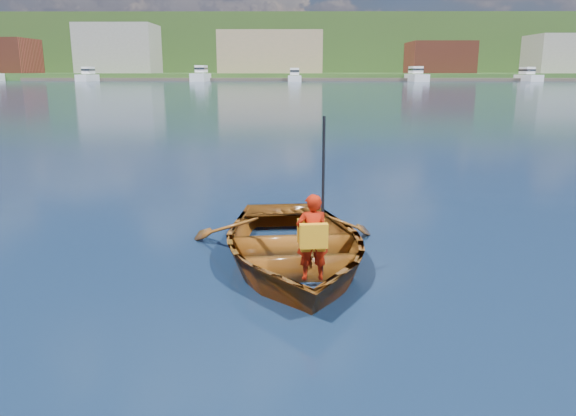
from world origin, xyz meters
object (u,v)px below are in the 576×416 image
at_px(child_paddler, 312,236).
at_px(dock, 313,80).
at_px(rowboat, 292,245).
at_px(marina_yachts, 243,76).

height_order(child_paddler, dock, child_paddler).
bearing_deg(rowboat, marina_yachts, 95.06).
distance_m(rowboat, child_paddler, 0.99).
bearing_deg(dock, rowboat, -92.29).
relative_size(rowboat, child_paddler, 2.19).
distance_m(dock, marina_yachts, 19.15).
bearing_deg(marina_yachts, child_paddler, -84.88).
xyz_separation_m(rowboat, marina_yachts, (-12.65, 143.03, 1.10)).
xyz_separation_m(dock, marina_yachts, (-18.55, -4.66, 0.98)).
height_order(dock, marina_yachts, marina_yachts).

